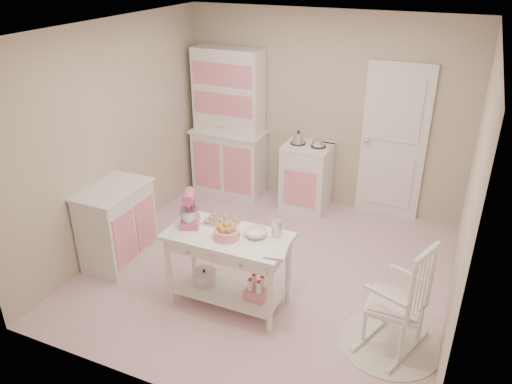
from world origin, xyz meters
The scene contains 14 objects.
room_shell centered at (0.00, 0.00, 1.65)m, with size 3.84×3.84×2.62m.
door centered at (0.95, 1.87, 1.02)m, with size 0.82×0.05×2.04m, color white.
hutch centered at (-1.30, 1.66, 1.04)m, with size 1.06×0.50×2.08m, color white.
stove centered at (-0.10, 1.61, 0.46)m, with size 0.62×0.57×0.92m, color white.
base_cabinet centered at (-1.63, -0.50, 0.46)m, with size 0.54×0.84×0.92m, color white.
lace_rug centered at (1.47, -0.64, 0.01)m, with size 0.92×0.92×0.01m, color white.
rocking_chair centered at (1.47, -0.64, 0.55)m, with size 0.48×0.72×1.10m, color white.
work_table centered at (-0.14, -0.69, 0.40)m, with size 1.20×0.60×0.80m, color white.
stand_mixer centered at (-0.56, -0.67, 0.97)m, with size 0.20×0.28×0.34m, color #C95587.
cookie_tray centered at (-0.29, -0.51, 0.81)m, with size 0.34×0.24×0.02m, color silver.
bread_basket centered at (-0.12, -0.74, 0.85)m, with size 0.25×0.25×0.09m, color pink.
mixing_bowl centered at (0.12, -0.61, 0.83)m, with size 0.22×0.22×0.07m, color silver.
metal_pitcher centered at (0.30, -0.53, 0.89)m, with size 0.10×0.10×0.17m, color silver.
recipe_book centered at (0.31, -0.81, 0.81)m, with size 0.18×0.25×0.02m, color silver.
Camera 1 is at (1.75, -4.31, 3.25)m, focal length 35.00 mm.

